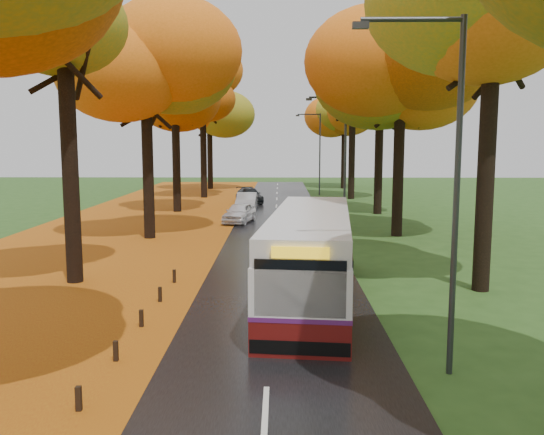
{
  "coord_description": "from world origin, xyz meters",
  "views": [
    {
      "loc": [
        0.28,
        -4.75,
        5.33
      ],
      "look_at": [
        0.0,
        15.72,
        2.6
      ],
      "focal_mm": 38.0,
      "sensor_mm": 36.0,
      "label": 1
    }
  ],
  "objects_px": {
    "streetlamp_near": "(446,169)",
    "car_silver": "(247,202)",
    "streetlamp_mid": "(341,151)",
    "car_white": "(239,213)",
    "bus": "(311,254)",
    "streetlamp_far": "(317,147)",
    "car_dark": "(249,195)"
  },
  "relations": [
    {
      "from": "streetlamp_near",
      "to": "car_silver",
      "type": "relative_size",
      "value": 1.91
    },
    {
      "from": "streetlamp_mid",
      "to": "car_white",
      "type": "bearing_deg",
      "value": 159.02
    },
    {
      "from": "streetlamp_near",
      "to": "car_silver",
      "type": "bearing_deg",
      "value": 101.42
    },
    {
      "from": "streetlamp_mid",
      "to": "car_silver",
      "type": "distance_m",
      "value": 11.37
    },
    {
      "from": "streetlamp_mid",
      "to": "car_silver",
      "type": "relative_size",
      "value": 1.91
    },
    {
      "from": "car_silver",
      "to": "bus",
      "type": "bearing_deg",
      "value": -81.28
    },
    {
      "from": "streetlamp_far",
      "to": "car_silver",
      "type": "distance_m",
      "value": 15.24
    },
    {
      "from": "streetlamp_near",
      "to": "bus",
      "type": "relative_size",
      "value": 0.71
    },
    {
      "from": "streetlamp_far",
      "to": "car_dark",
      "type": "distance_m",
      "value": 10.59
    },
    {
      "from": "car_white",
      "to": "car_silver",
      "type": "relative_size",
      "value": 0.91
    },
    {
      "from": "car_white",
      "to": "car_dark",
      "type": "distance_m",
      "value": 12.08
    },
    {
      "from": "car_white",
      "to": "bus",
      "type": "bearing_deg",
      "value": -66.06
    },
    {
      "from": "car_white",
      "to": "car_silver",
      "type": "height_order",
      "value": "car_silver"
    },
    {
      "from": "car_silver",
      "to": "car_dark",
      "type": "bearing_deg",
      "value": 91.47
    },
    {
      "from": "streetlamp_near",
      "to": "car_white",
      "type": "bearing_deg",
      "value": 104.46
    },
    {
      "from": "streetlamp_near",
      "to": "bus",
      "type": "xyz_separation_m",
      "value": [
        -2.63,
        6.2,
        -3.14
      ]
    },
    {
      "from": "car_white",
      "to": "streetlamp_near",
      "type": "bearing_deg",
      "value": -62.98
    },
    {
      "from": "streetlamp_far",
      "to": "streetlamp_mid",
      "type": "bearing_deg",
      "value": -90.0
    },
    {
      "from": "streetlamp_near",
      "to": "car_white",
      "type": "relative_size",
      "value": 2.1
    },
    {
      "from": "streetlamp_far",
      "to": "streetlamp_near",
      "type": "bearing_deg",
      "value": -90.0
    },
    {
      "from": "car_dark",
      "to": "streetlamp_far",
      "type": "bearing_deg",
      "value": 34.94
    },
    {
      "from": "bus",
      "to": "car_silver",
      "type": "xyz_separation_m",
      "value": [
        -3.56,
        24.46,
        -0.84
      ]
    },
    {
      "from": "car_silver",
      "to": "car_dark",
      "type": "relative_size",
      "value": 0.96
    },
    {
      "from": "bus",
      "to": "streetlamp_near",
      "type": "bearing_deg",
      "value": -61.31
    },
    {
      "from": "streetlamp_near",
      "to": "car_dark",
      "type": "height_order",
      "value": "streetlamp_near"
    },
    {
      "from": "streetlamp_far",
      "to": "car_dark",
      "type": "xyz_separation_m",
      "value": [
        -6.3,
        -7.5,
        -4.04
      ]
    },
    {
      "from": "bus",
      "to": "car_white",
      "type": "height_order",
      "value": "bus"
    },
    {
      "from": "streetlamp_mid",
      "to": "car_dark",
      "type": "xyz_separation_m",
      "value": [
        -6.3,
        14.5,
        -4.04
      ]
    },
    {
      "from": "streetlamp_near",
      "to": "streetlamp_far",
      "type": "bearing_deg",
      "value": 90.0
    },
    {
      "from": "car_white",
      "to": "car_silver",
      "type": "xyz_separation_m",
      "value": [
        0.11,
        6.24,
        0.04
      ]
    },
    {
      "from": "streetlamp_near",
      "to": "streetlamp_far",
      "type": "relative_size",
      "value": 1.0
    },
    {
      "from": "bus",
      "to": "car_silver",
      "type": "height_order",
      "value": "bus"
    }
  ]
}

